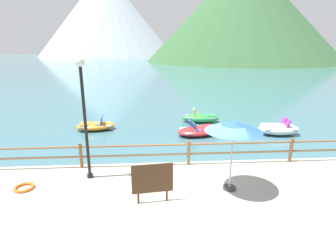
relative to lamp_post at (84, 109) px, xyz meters
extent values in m
plane|color=#3D6B75|center=(3.51, 39.26, -2.81)|extent=(200.00, 200.00, 0.00)
cube|color=#A39989|center=(3.51, -2.94, -2.61)|extent=(28.00, 8.00, 0.40)
cylinder|color=brown|center=(-0.46, 0.81, -1.94)|extent=(0.12, 0.12, 0.95)
cylinder|color=brown|center=(3.51, 0.81, -1.94)|extent=(0.12, 0.12, 0.95)
cylinder|color=brown|center=(7.47, 0.81, -1.94)|extent=(0.12, 0.12, 0.95)
cylinder|color=brown|center=(3.51, 0.81, -1.60)|extent=(23.80, 0.07, 0.07)
cylinder|color=brown|center=(3.51, 0.81, -1.98)|extent=(23.80, 0.07, 0.07)
cylinder|color=black|center=(0.00, 0.00, -0.55)|extent=(0.10, 0.10, 3.73)
sphere|color=silver|center=(0.00, 0.00, 1.44)|extent=(0.28, 0.28, 0.28)
cylinder|color=black|center=(0.00, 0.00, -2.35)|extent=(0.20, 0.20, 0.12)
cube|color=silver|center=(2.12, -1.66, -1.66)|extent=(1.10, 0.17, 0.80)
cube|color=#4C331E|center=(2.12, -1.68, -1.66)|extent=(1.18, 0.17, 0.88)
cylinder|color=#4C331E|center=(1.71, -1.71, -2.24)|extent=(0.06, 0.06, 0.35)
cylinder|color=#4C331E|center=(2.53, -1.62, -2.24)|extent=(0.06, 0.06, 0.35)
cylinder|color=#B2B2B7|center=(4.53, -1.10, -1.41)|extent=(0.05, 0.05, 2.00)
cone|color=blue|center=(4.53, -1.10, -0.33)|extent=(1.70, 1.70, 0.32)
cylinder|color=#333333|center=(4.53, -1.10, -2.37)|extent=(0.40, 0.40, 0.08)
torus|color=orange|center=(-1.92, -0.64, -2.37)|extent=(0.61, 0.61, 0.09)
ellipsoid|color=white|center=(9.12, 5.26, -2.51)|extent=(2.33, 1.42, 0.60)
cube|color=silver|center=(9.12, 5.26, -2.41)|extent=(1.82, 1.16, 0.06)
cube|color=purple|center=(9.31, 5.50, -2.34)|extent=(0.43, 0.43, 0.08)
cube|color=purple|center=(9.49, 5.48, -2.12)|extent=(0.23, 0.41, 0.43)
cube|color=purple|center=(9.27, 4.99, -2.34)|extent=(0.43, 0.43, 0.08)
cube|color=purple|center=(9.45, 4.98, -2.12)|extent=(0.23, 0.41, 0.43)
cube|color=white|center=(8.51, 5.30, -2.35)|extent=(0.56, 0.92, 0.12)
ellipsoid|color=green|center=(5.30, 8.02, -2.54)|extent=(2.47, 1.39, 0.53)
cube|color=silver|center=(5.30, 8.02, -2.45)|extent=(1.93, 1.13, 0.06)
cube|color=yellow|center=(5.09, 7.82, -2.38)|extent=(0.44, 0.44, 0.08)
cube|color=yellow|center=(4.91, 7.84, -2.16)|extent=(0.25, 0.42, 0.43)
cube|color=yellow|center=(5.15, 8.27, -2.38)|extent=(0.44, 0.44, 0.08)
cube|color=yellow|center=(4.97, 8.29, -2.16)|extent=(0.25, 0.42, 0.43)
cube|color=green|center=(5.94, 7.95, -2.39)|extent=(0.61, 0.84, 0.12)
ellipsoid|color=orange|center=(-1.06, 6.79, -2.59)|extent=(2.33, 1.44, 0.45)
cube|color=silver|center=(-1.06, 6.79, -2.51)|extent=(1.82, 1.17, 0.06)
cube|color=blue|center=(-0.92, 7.05, -2.44)|extent=(0.44, 0.44, 0.08)
cube|color=blue|center=(-0.74, 7.07, -2.22)|extent=(0.25, 0.42, 0.43)
cube|color=blue|center=(-0.87, 6.58, -2.44)|extent=(0.44, 0.44, 0.08)
cube|color=blue|center=(-0.69, 6.60, -2.22)|extent=(0.25, 0.42, 0.43)
cube|color=orange|center=(-1.66, 6.72, -2.45)|extent=(0.58, 0.88, 0.12)
ellipsoid|color=red|center=(4.73, 5.48, -2.59)|extent=(2.67, 1.95, 0.44)
cube|color=silver|center=(4.73, 5.48, -2.51)|extent=(2.10, 1.57, 0.06)
cube|color=blue|center=(4.63, 5.16, -2.44)|extent=(0.49, 0.49, 0.08)
cube|color=blue|center=(4.45, 5.12, -2.22)|extent=(0.30, 0.44, 0.43)
cube|color=blue|center=(4.49, 5.70, -2.44)|extent=(0.49, 0.49, 0.08)
cube|color=blue|center=(4.31, 5.65, -2.22)|extent=(0.30, 0.44, 0.43)
cube|color=red|center=(5.37, 5.65, -2.45)|extent=(0.76, 1.07, 0.12)
cone|color=#386038|center=(29.01, 73.22, 11.21)|extent=(54.70, 54.70, 28.04)
cone|color=#386038|center=(18.07, 79.22, 5.60)|extent=(30.09, 30.09, 16.83)
cone|color=#A8B2C1|center=(-14.80, 112.31, 13.72)|extent=(55.01, 55.01, 33.07)
camera|label=1|loc=(2.08, -8.63, 1.96)|focal=29.24mm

